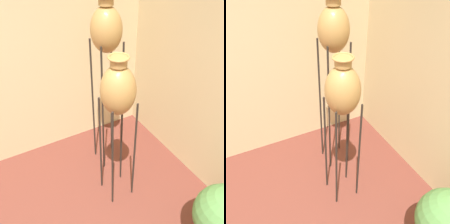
% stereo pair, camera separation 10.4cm
% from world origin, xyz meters
% --- Properties ---
extents(vase_stand_tall, '(0.31, 0.31, 1.99)m').
position_xyz_m(vase_stand_tall, '(1.30, 1.46, 1.65)').
color(vase_stand_tall, '#28231E').
rests_on(vase_stand_tall, ground_plane).
extents(vase_stand_medium, '(0.32, 0.32, 1.65)m').
position_xyz_m(vase_stand_medium, '(1.14, 0.96, 1.31)').
color(vase_stand_medium, '#28231E').
rests_on(vase_stand_medium, ground_plane).
extents(potted_plant, '(0.55, 0.55, 0.73)m').
position_xyz_m(potted_plant, '(1.63, -0.04, 0.41)').
color(potted_plant, '#B26647').
rests_on(potted_plant, ground_plane).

